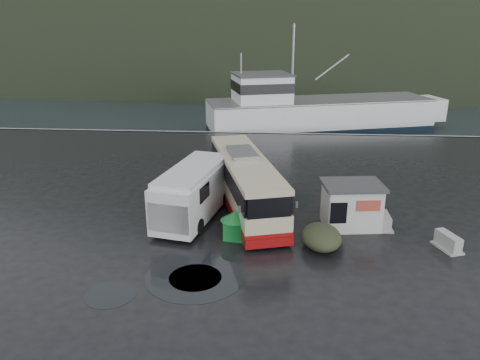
# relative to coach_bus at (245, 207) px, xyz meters

# --- Properties ---
(ground) EXTENTS (160.00, 160.00, 0.00)m
(ground) POSITION_rel_coach_bus_xyz_m (0.04, -1.93, 0.00)
(ground) COLOR black
(ground) RESTS_ON ground
(harbor_water) EXTENTS (300.00, 180.00, 0.02)m
(harbor_water) POSITION_rel_coach_bus_xyz_m (0.04, 108.07, 0.00)
(harbor_water) COLOR black
(harbor_water) RESTS_ON ground
(quay_edge) EXTENTS (160.00, 0.60, 1.50)m
(quay_edge) POSITION_rel_coach_bus_xyz_m (0.04, 18.07, 0.00)
(quay_edge) COLOR #999993
(quay_edge) RESTS_ON ground
(headland) EXTENTS (780.00, 540.00, 570.00)m
(headland) POSITION_rel_coach_bus_xyz_m (10.04, 248.07, 0.00)
(headland) COLOR black
(headland) RESTS_ON ground
(coach_bus) EXTENTS (5.63, 11.33, 3.10)m
(coach_bus) POSITION_rel_coach_bus_xyz_m (0.00, 0.00, 0.00)
(coach_bus) COLOR #BCAF8E
(coach_bus) RESTS_ON ground
(white_van) EXTENTS (3.68, 7.12, 2.84)m
(white_van) POSITION_rel_coach_bus_xyz_m (-2.66, -1.61, 0.00)
(white_van) COLOR silver
(white_van) RESTS_ON ground
(waste_bin_left) EXTENTS (1.13, 1.13, 1.40)m
(waste_bin_left) POSITION_rel_coach_bus_xyz_m (-0.25, -4.05, 0.00)
(waste_bin_left) COLOR #14752B
(waste_bin_left) RESTS_ON ground
(waste_bin_right) EXTENTS (1.14, 1.14, 1.53)m
(waste_bin_right) POSITION_rel_coach_bus_xyz_m (1.24, -2.58, 0.00)
(waste_bin_right) COLOR #14752B
(waste_bin_right) RESTS_ON ground
(dome_tent) EXTENTS (2.02, 2.71, 1.02)m
(dome_tent) POSITION_rel_coach_bus_xyz_m (3.88, -4.66, 0.00)
(dome_tent) COLOR #2E341F
(dome_tent) RESTS_ON ground
(ticket_kiosk) EXTENTS (3.24, 2.61, 2.34)m
(ticket_kiosk) POSITION_rel_coach_bus_xyz_m (5.58, -2.21, 0.00)
(ticket_kiosk) COLOR beige
(ticket_kiosk) RESTS_ON ground
(jersey_barrier_a) EXTENTS (0.75, 1.49, 0.74)m
(jersey_barrier_a) POSITION_rel_coach_bus_xyz_m (7.29, -2.27, 0.00)
(jersey_barrier_a) COLOR #999993
(jersey_barrier_a) RESTS_ON ground
(jersey_barrier_b) EXTENTS (1.22, 1.68, 0.76)m
(jersey_barrier_b) POSITION_rel_coach_bus_xyz_m (9.75, -4.44, 0.00)
(jersey_barrier_b) COLOR #999993
(jersey_barrier_b) RESTS_ON ground
(fishing_trawler) EXTENTS (28.52, 13.76, 11.17)m
(fishing_trawler) POSITION_rel_coach_bus_xyz_m (6.36, 25.09, 0.00)
(fishing_trawler) COLOR silver
(fishing_trawler) RESTS_ON ground
(puddles) EXTENTS (9.52, 13.32, 0.01)m
(puddles) POSITION_rel_coach_bus_xyz_m (-0.89, -5.41, 0.01)
(puddles) COLOR black
(puddles) RESTS_ON ground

